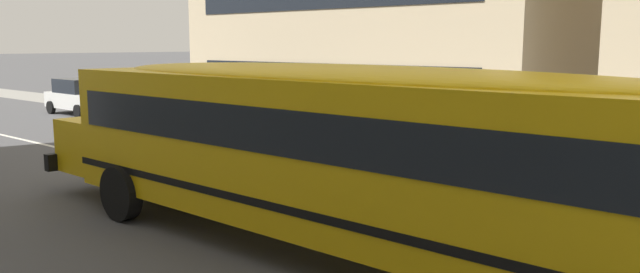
# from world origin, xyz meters

# --- Properties ---
(ground_plane) EXTENTS (400.00, 400.00, 0.00)m
(ground_plane) POSITION_xyz_m (0.00, 0.00, 0.00)
(ground_plane) COLOR #4C4C4F
(lane_centreline) EXTENTS (110.00, 0.16, 0.01)m
(lane_centreline) POSITION_xyz_m (0.00, 0.00, 0.00)
(lane_centreline) COLOR silver
(lane_centreline) RESTS_ON ground_plane
(school_bus) EXTENTS (13.15, 3.15, 2.94)m
(school_bus) POSITION_xyz_m (-2.57, -1.81, 1.74)
(school_bus) COLOR yellow
(school_bus) RESTS_ON ground_plane
(parked_car_white_near_corner) EXTENTS (3.92, 1.91, 1.64)m
(parked_car_white_near_corner) POSITION_xyz_m (-23.53, 5.17, 0.84)
(parked_car_white_near_corner) COLOR silver
(parked_car_white_near_corner) RESTS_ON ground_plane
(parked_car_dark_blue_by_entrance) EXTENTS (3.90, 1.88, 1.64)m
(parked_car_dark_blue_by_entrance) POSITION_xyz_m (-15.04, 5.40, 0.84)
(parked_car_dark_blue_by_entrance) COLOR navy
(parked_car_dark_blue_by_entrance) RESTS_ON ground_plane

